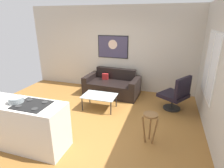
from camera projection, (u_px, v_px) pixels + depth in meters
The scene contains 11 objects.
ground at pixel (91, 122), 4.51m from camera, with size 6.40×6.40×0.04m, color olive.
back_wall at pixel (118, 49), 6.21m from camera, with size 6.40×0.05×2.80m, color beige.
right_wall at pixel (218, 72), 3.57m from camera, with size 0.05×6.40×2.80m, color #BCB5A8.
couch at pixel (112, 86), 6.07m from camera, with size 1.80×1.04×0.80m.
coffee_table at pixel (99, 96), 5.04m from camera, with size 0.91×0.60×0.40m.
armchair at pixel (176, 94), 4.93m from camera, with size 0.90×0.90×0.97m.
bar_stool at pixel (150, 121), 3.61m from camera, with size 0.34×0.33×0.64m.
kitchen_counter at pixel (22, 124), 3.54m from camera, with size 1.79×0.63×0.95m.
mixing_bowl at pixel (16, 100), 3.37m from camera, with size 0.27×0.27×0.11m.
wall_painting at pixel (113, 47), 6.19m from camera, with size 1.06×0.03×0.75m.
window at pixel (210, 66), 4.12m from camera, with size 0.03×1.25×1.50m.
Camera 1 is at (1.67, -3.60, 2.39)m, focal length 29.45 mm.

